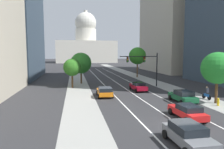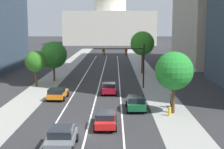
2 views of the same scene
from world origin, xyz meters
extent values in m
plane|color=#2B2B2D|center=(0.00, 40.00, 0.00)|extent=(400.00, 400.00, 0.00)
cube|color=gray|center=(-7.98, 35.00, 0.01)|extent=(3.91, 130.00, 0.01)
cube|color=gray|center=(7.98, 35.00, 0.01)|extent=(3.91, 130.00, 0.01)
cube|color=white|center=(-3.01, 25.00, 0.01)|extent=(0.16, 90.00, 0.01)
cube|color=white|center=(0.00, 25.00, 0.01)|extent=(0.16, 90.00, 0.01)
cube|color=white|center=(3.01, 25.00, 0.01)|extent=(0.16, 90.00, 0.01)
cube|color=#B7AD99|center=(27.38, 50.25, 16.37)|extent=(19.75, 27.84, 32.74)
cube|color=beige|center=(0.00, 133.11, 7.37)|extent=(40.21, 29.97, 14.74)
cylinder|color=beige|center=(0.00, 133.11, 19.21)|extent=(14.64, 14.64, 8.94)
sphere|color=beige|center=(0.00, 133.11, 27.83)|extent=(15.08, 15.08, 15.08)
cylinder|color=beige|center=(0.00, 133.11, 34.62)|extent=(2.71, 2.71, 3.77)
cube|color=orange|center=(-4.52, 12.65, 0.61)|extent=(1.99, 4.11, 0.58)
cube|color=black|center=(-4.54, 11.83, 1.15)|extent=(1.79, 2.17, 0.50)
cylinder|color=black|center=(-5.41, 14.06, 0.32)|extent=(0.24, 0.65, 0.64)
cylinder|color=black|center=(-3.54, 14.00, 0.32)|extent=(0.24, 0.65, 0.64)
cylinder|color=black|center=(-5.49, 11.30, 0.32)|extent=(0.24, 0.65, 0.64)
cylinder|color=black|center=(-3.62, 11.24, 0.32)|extent=(0.24, 0.65, 0.64)
cube|color=maroon|center=(1.51, 15.92, 0.64)|extent=(1.91, 4.11, 0.64)
cube|color=black|center=(1.52, 15.63, 1.20)|extent=(1.69, 1.88, 0.48)
cylinder|color=black|center=(0.57, 17.27, 0.32)|extent=(0.24, 0.65, 0.64)
cylinder|color=black|center=(2.34, 17.33, 0.32)|extent=(0.24, 0.65, 0.64)
cylinder|color=black|center=(0.67, 14.51, 0.32)|extent=(0.24, 0.65, 0.64)
cylinder|color=black|center=(2.44, 14.57, 0.32)|extent=(0.24, 0.65, 0.64)
cube|color=red|center=(1.51, 1.43, 0.60)|extent=(1.76, 4.31, 0.55)
cube|color=black|center=(1.51, 1.10, 1.11)|extent=(1.60, 2.09, 0.49)
cylinder|color=black|center=(0.63, 2.88, 0.32)|extent=(0.23, 0.64, 0.64)
cylinder|color=black|center=(2.35, 2.89, 0.32)|extent=(0.23, 0.64, 0.64)
cylinder|color=black|center=(0.66, -0.04, 0.32)|extent=(0.23, 0.64, 0.64)
cylinder|color=black|center=(2.38, -0.02, 0.32)|extent=(0.23, 0.64, 0.64)
cube|color=slate|center=(-1.51, -3.81, 0.63)|extent=(1.86, 4.12, 0.62)
cube|color=black|center=(-1.50, -3.68, 1.21)|extent=(1.70, 2.25, 0.53)
cylinder|color=black|center=(-2.41, -2.40, 0.32)|extent=(0.23, 0.64, 0.64)
cylinder|color=black|center=(-0.58, -2.42, 0.32)|extent=(0.23, 0.64, 0.64)
cube|color=#14512D|center=(4.52, 7.48, 0.63)|extent=(1.86, 4.23, 0.62)
cube|color=black|center=(4.51, 7.17, 1.21)|extent=(1.71, 2.12, 0.54)
cylinder|color=black|center=(3.60, 8.92, 0.32)|extent=(0.22, 0.64, 0.64)
cylinder|color=black|center=(5.45, 8.91, 0.32)|extent=(0.22, 0.64, 0.64)
cylinder|color=black|center=(3.59, 6.05, 0.32)|extent=(0.22, 0.64, 0.64)
cylinder|color=black|center=(5.43, 6.04, 0.32)|extent=(0.22, 0.64, 0.64)
cylinder|color=black|center=(6.32, 19.89, 3.08)|extent=(0.20, 0.20, 6.15)
cylinder|color=black|center=(2.83, 19.89, 5.53)|extent=(6.98, 0.14, 0.14)
cube|color=black|center=(3.88, 19.89, 4.98)|extent=(0.32, 0.28, 0.96)
sphere|color=red|center=(3.88, 19.74, 5.28)|extent=(0.20, 0.20, 0.20)
sphere|color=orange|center=(3.88, 19.74, 4.98)|extent=(0.20, 0.20, 0.20)
sphere|color=green|center=(3.88, 19.74, 4.68)|extent=(0.20, 0.20, 0.20)
cube|color=black|center=(0.74, 19.89, 4.98)|extent=(0.32, 0.28, 0.96)
sphere|color=red|center=(0.74, 19.74, 5.28)|extent=(0.20, 0.20, 0.20)
sphere|color=orange|center=(0.74, 19.74, 4.98)|extent=(0.20, 0.20, 0.20)
sphere|color=green|center=(0.74, 19.74, 4.68)|extent=(0.20, 0.20, 0.20)
cylinder|color=yellow|center=(7.64, 5.06, 0.35)|extent=(0.26, 0.26, 0.70)
sphere|color=yellow|center=(7.64, 5.06, 0.78)|extent=(0.26, 0.26, 0.26)
cylinder|color=yellow|center=(7.64, 4.90, 0.39)|extent=(0.10, 0.12, 0.10)
cylinder|color=black|center=(8.48, 7.80, 0.33)|extent=(0.09, 0.66, 0.66)
cylinder|color=black|center=(8.43, 8.84, 0.33)|extent=(0.09, 0.66, 0.66)
cube|color=#1959B2|center=(8.46, 8.32, 0.55)|extent=(0.11, 1.00, 0.36)
cube|color=#262833|center=(8.46, 8.27, 1.18)|extent=(0.37, 0.30, 0.64)
sphere|color=tan|center=(8.46, 8.34, 1.61)|extent=(0.22, 0.22, 0.22)
cylinder|color=#51381E|center=(8.18, 6.16, 1.48)|extent=(0.32, 0.32, 2.97)
sphere|color=#227E2B|center=(8.18, 6.16, 4.30)|extent=(3.82, 3.82, 3.82)
cylinder|color=#51381E|center=(7.29, 34.75, 1.98)|extent=(0.32, 0.32, 3.97)
sphere|color=#2F7D22|center=(7.29, 34.75, 5.49)|extent=(4.36, 4.36, 4.36)
cylinder|color=#51381E|center=(-9.02, 21.04, 1.28)|extent=(0.32, 0.32, 2.56)
sphere|color=#28631C|center=(-9.02, 21.04, 3.63)|extent=(3.06, 3.06, 3.06)
cylinder|color=#51381E|center=(-7.30, 25.88, 1.34)|extent=(0.32, 0.32, 2.69)
sphere|color=#276923|center=(-7.30, 25.88, 4.15)|extent=(4.19, 4.19, 4.19)
camera|label=1|loc=(-8.67, -15.36, 5.97)|focal=32.65mm
camera|label=2|loc=(2.33, -27.28, 8.79)|focal=54.66mm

